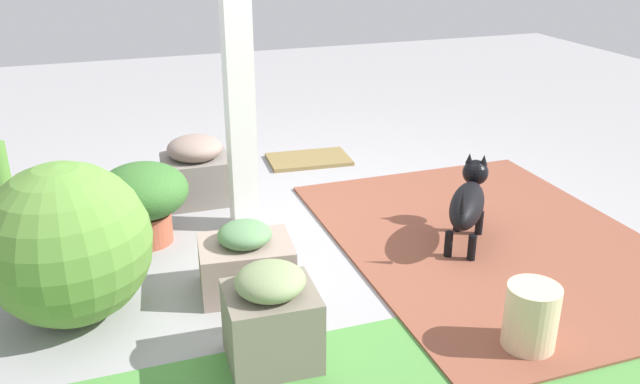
# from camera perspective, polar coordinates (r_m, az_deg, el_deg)

# --- Properties ---
(ground_plane) EXTENTS (12.00, 12.00, 0.00)m
(ground_plane) POSITION_cam_1_polar(r_m,az_deg,el_deg) (4.10, -0.66, -3.75)
(ground_plane) COLOR #979697
(brick_path) EXTENTS (1.80, 2.40, 0.02)m
(brick_path) POSITION_cam_1_polar(r_m,az_deg,el_deg) (4.15, 14.73, -4.13)
(brick_path) COLOR brown
(brick_path) RESTS_ON ground
(porch_pillar) EXTENTS (0.16, 0.16, 2.33)m
(porch_pillar) POSITION_cam_1_polar(r_m,az_deg,el_deg) (3.90, -7.20, 12.73)
(porch_pillar) COLOR white
(porch_pillar) RESTS_ON ground
(stone_planter_nearest) EXTENTS (0.45, 0.41, 0.46)m
(stone_planter_nearest) POSITION_cam_1_polar(r_m,az_deg,el_deg) (4.61, -10.59, 1.88)
(stone_planter_nearest) COLOR gray
(stone_planter_nearest) RESTS_ON ground
(stone_planter_mid) EXTENTS (0.51, 0.42, 0.39)m
(stone_planter_mid) POSITION_cam_1_polar(r_m,az_deg,el_deg) (3.48, -6.39, -5.95)
(stone_planter_mid) COLOR gray
(stone_planter_mid) RESTS_ON ground
(stone_planter_far) EXTENTS (0.41, 0.37, 0.47)m
(stone_planter_far) POSITION_cam_1_polar(r_m,az_deg,el_deg) (2.92, -4.21, -10.71)
(stone_planter_far) COLOR slate
(stone_planter_far) RESTS_ON ground
(round_shrub) EXTENTS (0.79, 0.79, 0.79)m
(round_shrub) POSITION_cam_1_polar(r_m,az_deg,el_deg) (3.35, -20.91, -4.21)
(round_shrub) COLOR #588735
(round_shrub) RESTS_ON ground
(terracotta_pot_tall) EXTENTS (0.25, 0.25, 0.67)m
(terracotta_pot_tall) POSITION_cam_1_polar(r_m,az_deg,el_deg) (4.21, -25.44, -1.82)
(terracotta_pot_tall) COLOR #B26142
(terracotta_pot_tall) RESTS_ON ground
(terracotta_pot_broad) EXTENTS (0.53, 0.53, 0.49)m
(terracotta_pot_broad) POSITION_cam_1_polar(r_m,az_deg,el_deg) (4.04, -14.97, -0.39)
(terracotta_pot_broad) COLOR #A75038
(terracotta_pot_broad) RESTS_ON ground
(dog) EXTENTS (0.53, 0.62, 0.48)m
(dog) POSITION_cam_1_polar(r_m,az_deg,el_deg) (3.98, 12.64, -0.78)
(dog) COLOR black
(dog) RESTS_ON ground
(ceramic_urn) EXTENTS (0.24, 0.24, 0.32)m
(ceramic_urn) POSITION_cam_1_polar(r_m,az_deg,el_deg) (3.17, 17.69, -10.30)
(ceramic_urn) COLOR beige
(ceramic_urn) RESTS_ON ground
(doormat) EXTENTS (0.67, 0.45, 0.03)m
(doormat) POSITION_cam_1_polar(r_m,az_deg,el_deg) (5.33, -0.97, 2.83)
(doormat) COLOR olive
(doormat) RESTS_ON ground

